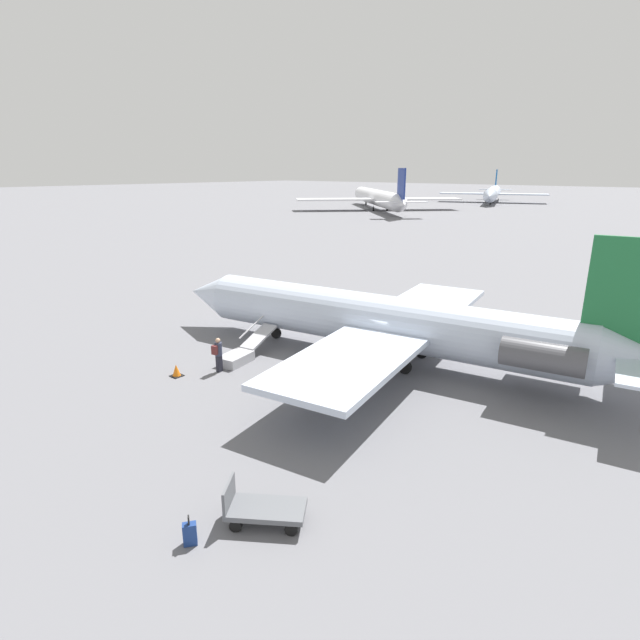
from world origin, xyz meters
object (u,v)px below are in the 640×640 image
at_px(airplane_main, 395,322).
at_px(boarding_stairs, 241,354).
at_px(airplane_far_right, 493,193).
at_px(airplane_far_center, 378,198).
at_px(passenger, 218,353).
at_px(suitcase, 190,534).
at_px(luggage_cart, 262,508).

distance_m(airplane_main, boarding_stairs, 8.11).
height_order(airplane_far_right, boarding_stairs, airplane_far_right).
distance_m(airplane_far_center, passenger, 103.55).
bearing_deg(suitcase, airplane_main, -78.16).
xyz_separation_m(airplane_far_right, passenger, (-41.38, 133.92, -1.82)).
bearing_deg(boarding_stairs, airplane_far_right, 6.79).
relative_size(airplane_main, passenger, 15.23).
distance_m(airplane_main, luggage_cart, 13.55).
distance_m(boarding_stairs, luggage_cart, 12.66).
bearing_deg(airplane_far_right, airplane_main, 0.45).
height_order(passenger, luggage_cart, passenger).
xyz_separation_m(airplane_main, suitcase, (-3.08, 14.71, -1.79)).
bearing_deg(boarding_stairs, luggage_cart, -138.45).
relative_size(airplane_main, suitcase, 30.12).
distance_m(airplane_far_center, luggage_cart, 113.82).
xyz_separation_m(airplane_far_right, luggage_cart, (-51.04, 140.03, -2.36)).
distance_m(passenger, luggage_cart, 11.45).
bearing_deg(suitcase, luggage_cart, -113.70).
bearing_deg(airplane_far_right, passenger, -2.73).
relative_size(airplane_far_right, suitcase, 44.76).
bearing_deg(boarding_stairs, airplane_main, -60.66).
height_order(airplane_far_center, passenger, airplane_far_center).
bearing_deg(luggage_cart, passenger, -67.53).
xyz_separation_m(boarding_stairs, suitcase, (-9.17, 9.63, -0.05)).
bearing_deg(boarding_stairs, airplane_far_center, 19.97).
distance_m(airplane_far_right, boarding_stairs, 138.49).
relative_size(airplane_far_center, luggage_cart, 16.85).
relative_size(airplane_main, airplane_far_right, 0.67).
distance_m(airplane_far_right, luggage_cart, 149.06).
bearing_deg(airplane_far_center, airplane_main, 168.43).
bearing_deg(luggage_cart, airplane_far_right, -105.16).
bearing_deg(suitcase, passenger, -41.95).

